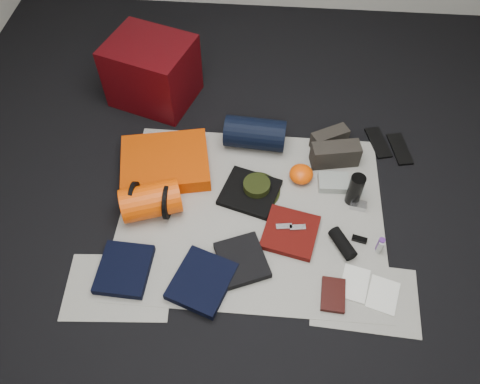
# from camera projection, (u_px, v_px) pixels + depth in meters

# --- Properties ---
(floor) EXTENTS (4.50, 4.50, 0.02)m
(floor) POSITION_uv_depth(u_px,v_px,m) (252.00, 214.00, 2.88)
(floor) COLOR black
(floor) RESTS_ON ground
(newspaper_mat) EXTENTS (1.60, 1.30, 0.01)m
(newspaper_mat) POSITION_uv_depth(u_px,v_px,m) (252.00, 213.00, 2.87)
(newspaper_mat) COLOR beige
(newspaper_mat) RESTS_ON floor
(newspaper_sheet_front_left) EXTENTS (0.61, 0.44, 0.00)m
(newspaper_sheet_front_left) POSITION_uv_depth(u_px,v_px,m) (119.00, 287.00, 2.58)
(newspaper_sheet_front_left) COLOR beige
(newspaper_sheet_front_left) RESTS_ON floor
(newspaper_sheet_front_right) EXTENTS (0.60, 0.43, 0.00)m
(newspaper_sheet_front_right) POSITION_uv_depth(u_px,v_px,m) (364.00, 297.00, 2.54)
(newspaper_sheet_front_right) COLOR beige
(newspaper_sheet_front_right) RESTS_ON floor
(red_cabinet) EXTENTS (0.67, 0.61, 0.46)m
(red_cabinet) POSITION_uv_depth(u_px,v_px,m) (152.00, 72.00, 3.31)
(red_cabinet) COLOR #430408
(red_cabinet) RESTS_ON floor
(sleeping_pad) EXTENTS (0.64, 0.56, 0.10)m
(sleeping_pad) POSITION_uv_depth(u_px,v_px,m) (165.00, 163.00, 3.04)
(sleeping_pad) COLOR #D24102
(sleeping_pad) RESTS_ON newspaper_mat
(stuff_sack) EXTENTS (0.40, 0.31, 0.21)m
(stuff_sack) POSITION_uv_depth(u_px,v_px,m) (151.00, 201.00, 2.79)
(stuff_sack) COLOR #F44A04
(stuff_sack) RESTS_ON newspaper_mat
(sack_strap_left) EXTENTS (0.02, 0.22, 0.22)m
(sack_strap_left) POSITION_uv_depth(u_px,v_px,m) (134.00, 199.00, 2.79)
(sack_strap_left) COLOR black
(sack_strap_left) RESTS_ON newspaper_mat
(sack_strap_right) EXTENTS (0.02, 0.22, 0.22)m
(sack_strap_right) POSITION_uv_depth(u_px,v_px,m) (167.00, 202.00, 2.78)
(sack_strap_right) COLOR black
(sack_strap_right) RESTS_ON newspaper_mat
(navy_duffel) EXTENTS (0.42, 0.24, 0.21)m
(navy_duffel) POSITION_uv_depth(u_px,v_px,m) (255.00, 134.00, 3.12)
(navy_duffel) COLOR black
(navy_duffel) RESTS_ON newspaper_mat
(boonie_brim) EXTENTS (0.34, 0.34, 0.01)m
(boonie_brim) POSITION_uv_depth(u_px,v_px,m) (256.00, 191.00, 2.96)
(boonie_brim) COLOR black
(boonie_brim) RESTS_ON newspaper_mat
(boonie_crown) EXTENTS (0.17, 0.17, 0.08)m
(boonie_crown) POSITION_uv_depth(u_px,v_px,m) (257.00, 187.00, 2.93)
(boonie_crown) COLOR black
(boonie_crown) RESTS_ON boonie_brim
(hiking_boot_left) EXTENTS (0.27, 0.20, 0.13)m
(hiking_boot_left) POSITION_uv_depth(u_px,v_px,m) (329.00, 138.00, 3.15)
(hiking_boot_left) COLOR #2A2621
(hiking_boot_left) RESTS_ON newspaper_mat
(hiking_boot_right) EXTENTS (0.33, 0.17, 0.16)m
(hiking_boot_right) POSITION_uv_depth(u_px,v_px,m) (335.00, 154.00, 3.04)
(hiking_boot_right) COLOR #2A2621
(hiking_boot_right) RESTS_ON newspaper_mat
(flip_flop_left) EXTENTS (0.17, 0.29, 0.02)m
(flip_flop_left) POSITION_uv_depth(u_px,v_px,m) (378.00, 143.00, 3.21)
(flip_flop_left) COLOR black
(flip_flop_left) RESTS_ON floor
(flip_flop_right) EXTENTS (0.15, 0.29, 0.02)m
(flip_flop_right) POSITION_uv_depth(u_px,v_px,m) (400.00, 149.00, 3.17)
(flip_flop_right) COLOR black
(flip_flop_right) RESTS_ON floor
(trousers_navy_a) EXTENTS (0.29, 0.33, 0.05)m
(trousers_navy_a) POSITION_uv_depth(u_px,v_px,m) (124.00, 269.00, 2.61)
(trousers_navy_a) COLOR black
(trousers_navy_a) RESTS_ON newspaper_mat
(trousers_navy_b) EXTENTS (0.39, 0.42, 0.05)m
(trousers_navy_b) POSITION_uv_depth(u_px,v_px,m) (202.00, 281.00, 2.57)
(trousers_navy_b) COLOR black
(trousers_navy_b) RESTS_ON newspaper_mat
(trousers_charcoal) EXTENTS (0.35, 0.37, 0.05)m
(trousers_charcoal) POSITION_uv_depth(u_px,v_px,m) (242.00, 260.00, 2.65)
(trousers_charcoal) COLOR black
(trousers_charcoal) RESTS_ON newspaper_mat
(black_tshirt) EXTENTS (0.41, 0.39, 0.03)m
(black_tshirt) POSITION_uv_depth(u_px,v_px,m) (250.00, 192.00, 2.94)
(black_tshirt) COLOR black
(black_tshirt) RESTS_ON newspaper_mat
(red_shirt) EXTENTS (0.36, 0.36, 0.04)m
(red_shirt) POSITION_uv_depth(u_px,v_px,m) (290.00, 232.00, 2.76)
(red_shirt) COLOR #4F0C08
(red_shirt) RESTS_ON newspaper_mat
(orange_stuff_sack) EXTENTS (0.18, 0.18, 0.10)m
(orange_stuff_sack) POSITION_uv_depth(u_px,v_px,m) (301.00, 174.00, 2.98)
(orange_stuff_sack) COLOR #F44A04
(orange_stuff_sack) RESTS_ON newspaper_mat
(first_aid_pouch) EXTENTS (0.20, 0.15, 0.05)m
(first_aid_pouch) POSITION_uv_depth(u_px,v_px,m) (334.00, 182.00, 2.98)
(first_aid_pouch) COLOR gray
(first_aid_pouch) RESTS_ON newspaper_mat
(water_bottle) EXTENTS (0.12, 0.12, 0.23)m
(water_bottle) POSITION_uv_depth(u_px,v_px,m) (355.00, 190.00, 2.83)
(water_bottle) COLOR black
(water_bottle) RESTS_ON newspaper_mat
(speaker) EXTENTS (0.16, 0.21, 0.08)m
(speaker) POSITION_uv_depth(u_px,v_px,m) (343.00, 243.00, 2.69)
(speaker) COLOR black
(speaker) RESTS_ON newspaper_mat
(compact_camera) EXTENTS (0.10, 0.07, 0.04)m
(compact_camera) POSITION_uv_depth(u_px,v_px,m) (358.00, 205.00, 2.88)
(compact_camera) COLOR silver
(compact_camera) RESTS_ON newspaper_mat
(cyan_case) EXTENTS (0.11, 0.09, 0.03)m
(cyan_case) POSITION_uv_depth(u_px,v_px,m) (355.00, 188.00, 2.96)
(cyan_case) COLOR #0F6291
(cyan_case) RESTS_ON newspaper_mat
(toiletry_purple) EXTENTS (0.04, 0.04, 0.11)m
(toiletry_purple) POSITION_uv_depth(u_px,v_px,m) (380.00, 244.00, 2.67)
(toiletry_purple) COLOR #55277F
(toiletry_purple) RESTS_ON newspaper_mat
(toiletry_clear) EXTENTS (0.04, 0.04, 0.10)m
(toiletry_clear) POSITION_uv_depth(u_px,v_px,m) (380.00, 247.00, 2.67)
(toiletry_clear) COLOR #A7ACA7
(toiletry_clear) RESTS_ON newspaper_mat
(paperback_book) EXTENTS (0.14, 0.20, 0.03)m
(paperback_book) POSITION_uv_depth(u_px,v_px,m) (333.00, 295.00, 2.53)
(paperback_book) COLOR black
(paperback_book) RESTS_ON newspaper_mat
(map_booklet) EXTENTS (0.19, 0.24, 0.01)m
(map_booklet) POSITION_uv_depth(u_px,v_px,m) (355.00, 283.00, 2.58)
(map_booklet) COLOR white
(map_booklet) RESTS_ON newspaper_mat
(map_printout) EXTENTS (0.21, 0.24, 0.01)m
(map_printout) POSITION_uv_depth(u_px,v_px,m) (383.00, 295.00, 2.54)
(map_printout) COLOR white
(map_printout) RESTS_ON newspaper_mat
(sunglasses) EXTENTS (0.09, 0.06, 0.02)m
(sunglasses) POSITION_uv_depth(u_px,v_px,m) (359.00, 239.00, 2.74)
(sunglasses) COLOR black
(sunglasses) RESTS_ON newspaper_mat
(key_cluster) EXTENTS (0.10, 0.10, 0.01)m
(key_cluster) POSITION_uv_depth(u_px,v_px,m) (136.00, 275.00, 2.61)
(key_cluster) COLOR silver
(key_cluster) RESTS_ON newspaper_mat
(tape_roll) EXTENTS (0.05, 0.05, 0.04)m
(tape_roll) POSITION_uv_depth(u_px,v_px,m) (253.00, 185.00, 2.93)
(tape_roll) COLOR silver
(tape_roll) RESTS_ON black_tshirt
(energy_bar_a) EXTENTS (0.10, 0.05, 0.01)m
(energy_bar_a) POSITION_uv_depth(u_px,v_px,m) (284.00, 227.00, 2.75)
(energy_bar_a) COLOR silver
(energy_bar_a) RESTS_ON red_shirt
(energy_bar_b) EXTENTS (0.10, 0.05, 0.01)m
(energy_bar_b) POSITION_uv_depth(u_px,v_px,m) (298.00, 228.00, 2.75)
(energy_bar_b) COLOR silver
(energy_bar_b) RESTS_ON red_shirt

